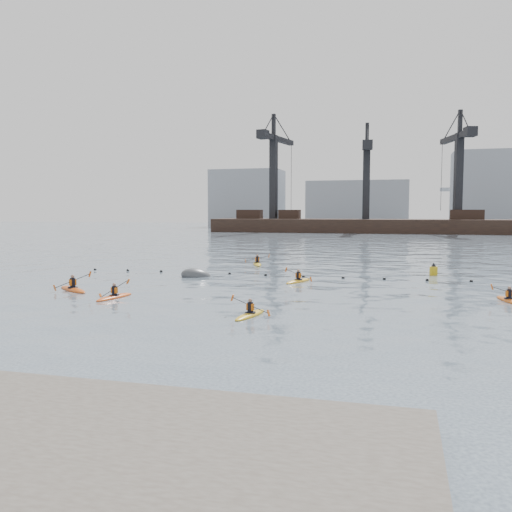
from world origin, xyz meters
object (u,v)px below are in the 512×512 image
object	(u,v)px
kayaker_0	(114,296)
kayaker_2	(73,289)
kayaker_1	(250,314)
kayaker_3	(298,281)
kayaker_4	(509,300)
nav_buoy	(434,271)
kayaker_5	(257,264)
mooring_buoy	(197,276)

from	to	relation	value
kayaker_0	kayaker_2	bearing A→B (deg)	162.79
kayaker_1	kayaker_2	bearing A→B (deg)	168.46
kayaker_3	kayaker_4	bearing A→B (deg)	-2.18
kayaker_0	nav_buoy	xyz separation A→B (m)	(18.45, 16.58, 0.25)
kayaker_3	kayaker_5	distance (m)	12.65
nav_buoy	kayaker_3	bearing A→B (deg)	-144.37
kayaker_1	nav_buoy	distance (m)	21.84
kayaker_1	mooring_buoy	world-z (taller)	kayaker_1
kayaker_2	nav_buoy	size ratio (longest dim) A/B	2.96
kayaker_1	mooring_buoy	size ratio (longest dim) A/B	1.26
kayaker_2	kayaker_3	xyz separation A→B (m)	(13.02, 7.81, -0.01)
kayaker_5	kayaker_1	bearing A→B (deg)	-94.83
kayaker_0	kayaker_5	world-z (taller)	kayaker_0
kayaker_1	kayaker_4	size ratio (longest dim) A/B	1.00
kayaker_2	kayaker_5	bearing A→B (deg)	14.64
kayaker_0	kayaker_3	size ratio (longest dim) A/B	0.99
mooring_buoy	nav_buoy	world-z (taller)	nav_buoy
kayaker_0	kayaker_5	bearing A→B (deg)	90.67
kayaker_1	mooring_buoy	distance (m)	16.24
kayaker_2	kayaker_5	distance (m)	20.21
kayaker_0	kayaker_1	bearing A→B (deg)	-10.34
mooring_buoy	kayaker_4	bearing A→B (deg)	-16.50
kayaker_2	mooring_buoy	world-z (taller)	kayaker_2
kayaker_0	kayaker_2	xyz separation A→B (m)	(-4.06, 1.97, 0.01)
kayaker_2	kayaker_1	bearing A→B (deg)	-76.30
kayaker_3	mooring_buoy	distance (m)	8.22
nav_buoy	kayaker_0	bearing A→B (deg)	-138.05
kayaker_2	nav_buoy	distance (m)	26.83
kayaker_5	nav_buoy	bearing A→B (deg)	-34.66
kayaker_1	kayaker_5	distance (m)	24.80
kayaker_5	kayaker_4	bearing A→B (deg)	-59.80
kayaker_0	nav_buoy	bearing A→B (deg)	50.68
kayaker_3	nav_buoy	size ratio (longest dim) A/B	2.84
kayaker_0	nav_buoy	distance (m)	24.81
mooring_buoy	nav_buoy	size ratio (longest dim) A/B	2.16
kayaker_2	kayaker_5	world-z (taller)	kayaker_2
kayaker_3	mooring_buoy	bearing A→B (deg)	-168.09
kayaker_0	kayaker_4	xyz separation A→B (m)	(21.82, 4.65, -0.00)
kayaker_5	nav_buoy	distance (m)	16.08
kayaker_2	kayaker_4	xyz separation A→B (m)	(25.88, 2.68, -0.02)
kayaker_0	mooring_buoy	world-z (taller)	kayaker_0
kayaker_0	kayaker_2	world-z (taller)	kayaker_0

